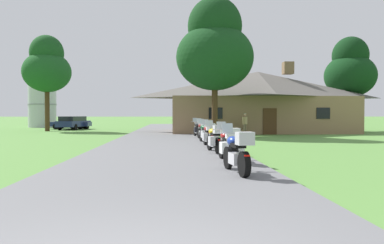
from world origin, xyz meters
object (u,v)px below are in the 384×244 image
motorcycle_black_farthest_in_row (198,129)px  tree_right_of_lodge (350,70)px  motorcycle_red_fourth_in_row (209,135)px  parked_navy_sedan_far_left (70,123)px  motorcycle_red_sixth_in_row (202,130)px  tree_by_lodge_front (215,48)px  motorcycle_blue_nearest_to_camera (237,152)px  parked_navy_suv_far_left (73,122)px  bystander_tan_shirt_near_lodge (245,123)px  motorcycle_red_second_in_row (229,145)px  metal_silo_distant (42,101)px  motorcycle_yellow_third_in_row (215,139)px  tree_left_far (47,67)px  motorcycle_green_fifth_in_row (206,133)px

motorcycle_black_farthest_in_row → tree_right_of_lodge: tree_right_of_lodge is taller
motorcycle_red_fourth_in_row → parked_navy_sedan_far_left: 27.03m
motorcycle_red_sixth_in_row → tree_by_lodge_front: 7.19m
motorcycle_blue_nearest_to_camera → parked_navy_sedan_far_left: motorcycle_blue_nearest_to_camera is taller
tree_by_lodge_front → parked_navy_suv_far_left: 19.55m
motorcycle_blue_nearest_to_camera → tree_right_of_lodge: bearing=51.6°
bystander_tan_shirt_near_lodge → motorcycle_blue_nearest_to_camera: bearing=35.9°
parked_navy_suv_far_left → motorcycle_red_fourth_in_row: bearing=-50.1°
motorcycle_red_second_in_row → metal_silo_distant: 40.33m
bystander_tan_shirt_near_lodge → parked_navy_suv_far_left: (-16.02, 11.71, -0.17)m
bystander_tan_shirt_near_lodge → metal_silo_distant: (-21.83, 19.39, 2.32)m
motorcycle_yellow_third_in_row → motorcycle_red_second_in_row: bearing=-96.6°
metal_silo_distant → bystander_tan_shirt_near_lodge: bearing=-41.6°
parked_navy_sedan_far_left → motorcycle_black_farthest_in_row: bearing=-138.1°
bystander_tan_shirt_near_lodge → parked_navy_sedan_far_left: size_ratio=0.39×
tree_right_of_lodge → motorcycle_red_sixth_in_row: bearing=-141.5°
tree_left_far → tree_by_lodge_front: size_ratio=0.90×
motorcycle_red_fourth_in_row → motorcycle_yellow_third_in_row: bearing=-95.3°
motorcycle_red_sixth_in_row → tree_by_lodge_front: size_ratio=0.20×
motorcycle_yellow_third_in_row → bystander_tan_shirt_near_lodge: bystander_tan_shirt_near_lodge is taller
parked_navy_sedan_far_left → motorcycle_blue_nearest_to_camera: bearing=-155.9°
motorcycle_blue_nearest_to_camera → motorcycle_yellow_third_in_row: bearing=81.8°
motorcycle_red_second_in_row → parked_navy_suv_far_left: (-12.30, 28.25, 0.17)m
motorcycle_red_second_in_row → metal_silo_distant: bearing=110.9°
motorcycle_red_second_in_row → parked_navy_sedan_far_left: (-12.98, 29.60, 0.03)m
motorcycle_blue_nearest_to_camera → tree_left_far: size_ratio=0.23×
metal_silo_distant → motorcycle_black_farthest_in_row: bearing=-50.5°
motorcycle_yellow_third_in_row → metal_silo_distant: 37.58m
bystander_tan_shirt_near_lodge → tree_right_of_lodge: 14.33m
motorcycle_black_farthest_in_row → bystander_tan_shirt_near_lodge: size_ratio=1.23×
motorcycle_blue_nearest_to_camera → motorcycle_black_farthest_in_row: size_ratio=1.00×
motorcycle_red_second_in_row → motorcycle_blue_nearest_to_camera: bearing=-99.0°
motorcycle_green_fifth_in_row → metal_silo_distant: size_ratio=0.32×
motorcycle_black_farthest_in_row → tree_left_far: 18.10m
motorcycle_yellow_third_in_row → tree_right_of_lodge: bearing=44.7°
motorcycle_black_farthest_in_row → parked_navy_suv_far_left: (-12.25, 14.23, 0.17)m
motorcycle_red_second_in_row → motorcycle_green_fifth_in_row: same height
motorcycle_blue_nearest_to_camera → motorcycle_green_fifth_in_row: 10.79m
tree_left_far → motorcycle_red_fourth_in_row: bearing=-53.7°
bystander_tan_shirt_near_lodge → tree_right_of_lodge: bearing=168.2°
tree_by_lodge_front → metal_silo_distant: bearing=133.3°
motorcycle_red_fourth_in_row → tree_right_of_lodge: size_ratio=0.23×
motorcycle_yellow_third_in_row → motorcycle_black_farthest_in_row: (0.04, 10.96, 0.00)m
tree_left_far → parked_navy_suv_far_left: size_ratio=1.88×
metal_silo_distant → motorcycle_green_fifth_in_row: bearing=-56.7°
motorcycle_yellow_third_in_row → bystander_tan_shirt_near_lodge: bearing=66.0°
tree_left_far → tree_right_of_lodge: (29.05, -1.02, -0.27)m
motorcycle_red_sixth_in_row → metal_silo_distant: (-18.15, 24.62, 2.65)m
tree_left_far → metal_silo_distant: 12.61m
motorcycle_red_sixth_in_row → metal_silo_distant: size_ratio=0.32×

